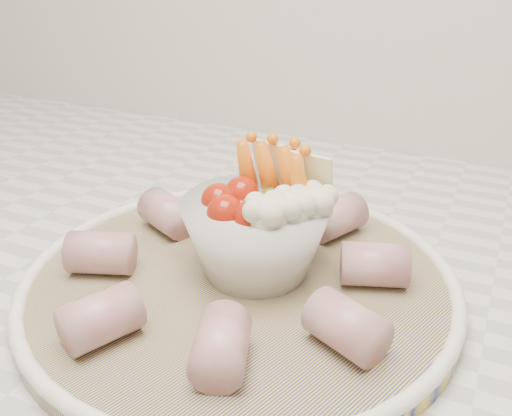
% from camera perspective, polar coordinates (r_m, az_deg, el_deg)
% --- Properties ---
extents(serving_platter, '(0.47, 0.47, 0.02)m').
position_cam_1_polar(serving_platter, '(0.49, -1.64, -7.33)').
color(serving_platter, navy).
rests_on(serving_platter, kitchen_counter).
extents(veggie_bowl, '(0.13, 0.12, 0.11)m').
position_cam_1_polar(veggie_bowl, '(0.47, 0.32, -2.00)').
color(veggie_bowl, silver).
rests_on(veggie_bowl, serving_platter).
extents(cured_meat_rolls, '(0.28, 0.30, 0.04)m').
position_cam_1_polar(cured_meat_rolls, '(0.48, -1.77, -5.05)').
color(cured_meat_rolls, '#A34A5A').
rests_on(cured_meat_rolls, serving_platter).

